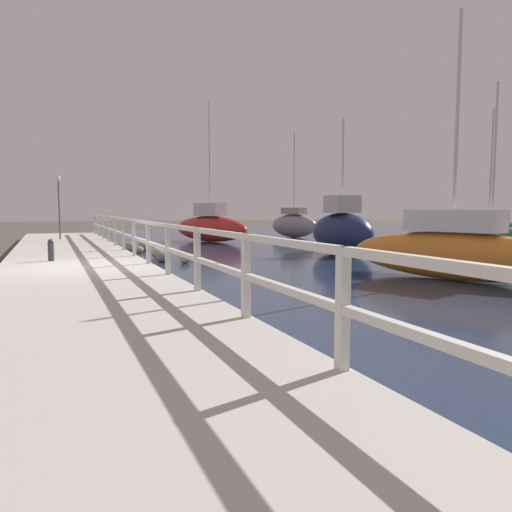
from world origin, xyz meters
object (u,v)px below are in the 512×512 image
(sailboat_orange, at_px, (452,251))
(sailboat_red, at_px, (210,227))
(mooring_bollard, at_px, (51,250))
(sailboat_teal, at_px, (488,229))
(sailboat_navy, at_px, (342,231))
(sailboat_green, at_px, (491,238))
(dock_lamp, at_px, (59,196))
(sailboat_gray, at_px, (294,224))

(sailboat_orange, xyz_separation_m, sailboat_red, (-1.26, 15.87, 0.09))
(mooring_bollard, distance_m, sailboat_teal, 21.41)
(sailboat_navy, distance_m, sailboat_green, 5.41)
(sailboat_teal, height_order, sailboat_red, sailboat_red)
(dock_lamp, height_order, sailboat_navy, sailboat_navy)
(sailboat_gray, xyz_separation_m, sailboat_red, (-5.89, -1.87, 0.01))
(sailboat_teal, xyz_separation_m, sailboat_red, (-13.08, 6.10, 0.13))
(sailboat_teal, distance_m, sailboat_gray, 10.74)
(dock_lamp, bearing_deg, mooring_bollard, -92.39)
(sailboat_teal, bearing_deg, sailboat_gray, 118.71)
(sailboat_green, height_order, sailboat_gray, sailboat_gray)
(mooring_bollard, height_order, sailboat_teal, sailboat_teal)
(dock_lamp, height_order, sailboat_orange, sailboat_orange)
(sailboat_navy, height_order, sailboat_orange, sailboat_orange)
(sailboat_teal, bearing_deg, sailboat_green, -150.16)
(sailboat_navy, bearing_deg, dock_lamp, 136.79)
(sailboat_green, bearing_deg, sailboat_gray, 85.28)
(sailboat_orange, xyz_separation_m, sailboat_gray, (4.63, 17.74, 0.08))
(sailboat_navy, bearing_deg, sailboat_red, 103.12)
(mooring_bollard, relative_size, sailboat_orange, 0.09)
(sailboat_orange, bearing_deg, sailboat_red, 74.50)
(mooring_bollard, bearing_deg, sailboat_red, 53.78)
(mooring_bollard, xyz_separation_m, sailboat_orange, (9.09, -5.17, 0.08))
(sailboat_teal, distance_m, sailboat_orange, 15.33)
(sailboat_red, bearing_deg, sailboat_green, -82.86)
(sailboat_green, bearing_deg, sailboat_navy, 136.54)
(mooring_bollard, height_order, sailboat_gray, sailboat_gray)
(sailboat_gray, bearing_deg, sailboat_green, -107.12)
(sailboat_navy, distance_m, sailboat_orange, 7.29)
(dock_lamp, xyz_separation_m, sailboat_red, (7.40, 0.42, -1.54))
(mooring_bollard, height_order, sailboat_red, sailboat_red)
(mooring_bollard, distance_m, dock_lamp, 10.43)
(dock_lamp, distance_m, sailboat_orange, 17.79)
(sailboat_green, bearing_deg, dock_lamp, 132.25)
(sailboat_gray, bearing_deg, mooring_bollard, -159.82)
(sailboat_green, height_order, sailboat_red, sailboat_red)
(sailboat_orange, relative_size, sailboat_gray, 1.01)
(mooring_bollard, xyz_separation_m, sailboat_navy, (10.45, 1.98, 0.26))
(dock_lamp, distance_m, sailboat_red, 7.57)
(sailboat_green, distance_m, sailboat_red, 13.69)
(dock_lamp, relative_size, sailboat_teal, 0.43)
(sailboat_orange, bearing_deg, sailboat_teal, 19.51)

